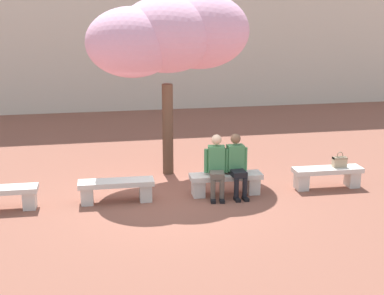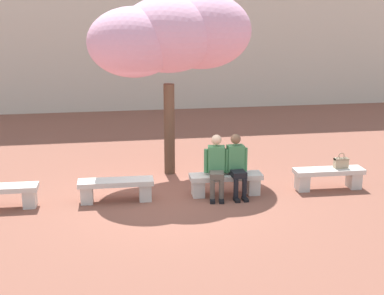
% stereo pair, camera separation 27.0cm
% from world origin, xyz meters
% --- Properties ---
extents(ground_plane, '(100.00, 100.00, 0.00)m').
position_xyz_m(ground_plane, '(0.00, 0.00, 0.00)').
color(ground_plane, brown).
extents(building_facade, '(28.00, 4.00, 8.10)m').
position_xyz_m(building_facade, '(0.00, 11.77, 4.05)').
color(building_facade, beige).
rests_on(building_facade, ground).
extents(stone_bench_near_west, '(1.52, 0.46, 0.45)m').
position_xyz_m(stone_bench_near_west, '(-1.13, 0.00, 0.29)').
color(stone_bench_near_west, beige).
rests_on(stone_bench_near_west, ground).
extents(stone_bench_center, '(1.52, 0.46, 0.45)m').
position_xyz_m(stone_bench_center, '(1.13, 0.00, 0.29)').
color(stone_bench_center, beige).
rests_on(stone_bench_center, ground).
extents(stone_bench_near_east, '(1.52, 0.46, 0.45)m').
position_xyz_m(stone_bench_near_east, '(3.40, 0.00, 0.29)').
color(stone_bench_near_east, beige).
rests_on(stone_bench_near_east, ground).
extents(person_seated_left, '(0.50, 0.72, 1.29)m').
position_xyz_m(person_seated_left, '(0.92, -0.05, 0.70)').
color(person_seated_left, black).
rests_on(person_seated_left, ground).
extents(person_seated_right, '(0.51, 0.69, 1.29)m').
position_xyz_m(person_seated_right, '(1.34, -0.05, 0.70)').
color(person_seated_right, black).
rests_on(person_seated_right, ground).
extents(handbag, '(0.30, 0.15, 0.34)m').
position_xyz_m(handbag, '(3.67, 0.02, 0.58)').
color(handbag, tan).
rests_on(handbag, stone_bench_near_east).
extents(cherry_tree_main, '(3.72, 2.59, 4.14)m').
position_xyz_m(cherry_tree_main, '(0.27, 1.73, 3.19)').
color(cherry_tree_main, '#513828').
rests_on(cherry_tree_main, ground).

